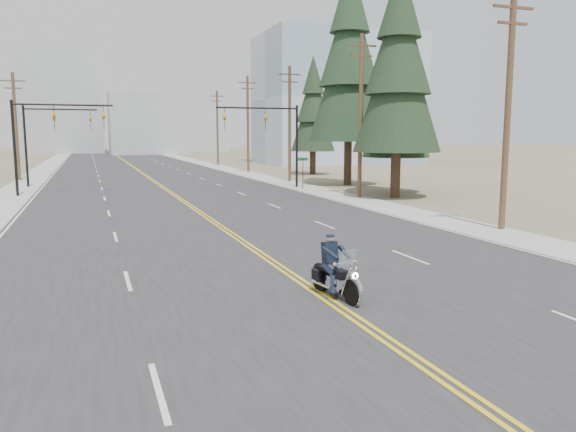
# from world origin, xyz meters

# --- Properties ---
(ground_plane) EXTENTS (400.00, 400.00, 0.00)m
(ground_plane) POSITION_xyz_m (0.00, 0.00, 0.00)
(ground_plane) COLOR #776D56
(ground_plane) RESTS_ON ground
(road) EXTENTS (20.00, 200.00, 0.01)m
(road) POSITION_xyz_m (0.00, 70.00, 0.01)
(road) COLOR #303033
(road) RESTS_ON ground
(sidewalk_left) EXTENTS (3.00, 200.00, 0.01)m
(sidewalk_left) POSITION_xyz_m (-11.50, 70.00, 0.01)
(sidewalk_left) COLOR #A5A5A0
(sidewalk_left) RESTS_ON ground
(sidewalk_right) EXTENTS (3.00, 200.00, 0.01)m
(sidewalk_right) POSITION_xyz_m (11.50, 70.00, 0.01)
(sidewalk_right) COLOR #A5A5A0
(sidewalk_right) RESTS_ON ground
(traffic_mast_left) EXTENTS (7.10, 0.26, 7.00)m
(traffic_mast_left) POSITION_xyz_m (-8.98, 32.00, 4.94)
(traffic_mast_left) COLOR black
(traffic_mast_left) RESTS_ON ground
(traffic_mast_right) EXTENTS (7.10, 0.26, 7.00)m
(traffic_mast_right) POSITION_xyz_m (8.98, 32.00, 4.94)
(traffic_mast_right) COLOR black
(traffic_mast_right) RESTS_ON ground
(traffic_mast_far) EXTENTS (6.10, 0.26, 7.00)m
(traffic_mast_far) POSITION_xyz_m (-9.31, 40.00, 4.87)
(traffic_mast_far) COLOR black
(traffic_mast_far) RESTS_ON ground
(street_sign) EXTENTS (0.90, 0.06, 2.62)m
(street_sign) POSITION_xyz_m (10.80, 30.00, 1.80)
(street_sign) COLOR black
(street_sign) RESTS_ON ground
(utility_pole_a) EXTENTS (2.20, 0.30, 11.00)m
(utility_pole_a) POSITION_xyz_m (12.50, 8.00, 5.73)
(utility_pole_a) COLOR brown
(utility_pole_a) RESTS_ON ground
(utility_pole_b) EXTENTS (2.20, 0.30, 11.50)m
(utility_pole_b) POSITION_xyz_m (12.50, 23.00, 5.98)
(utility_pole_b) COLOR brown
(utility_pole_b) RESTS_ON ground
(utility_pole_c) EXTENTS (2.20, 0.30, 11.00)m
(utility_pole_c) POSITION_xyz_m (12.50, 38.00, 5.73)
(utility_pole_c) COLOR brown
(utility_pole_c) RESTS_ON ground
(utility_pole_d) EXTENTS (2.20, 0.30, 11.50)m
(utility_pole_d) POSITION_xyz_m (12.50, 53.00, 5.98)
(utility_pole_d) COLOR brown
(utility_pole_d) RESTS_ON ground
(utility_pole_e) EXTENTS (2.20, 0.30, 11.00)m
(utility_pole_e) POSITION_xyz_m (12.50, 70.00, 5.73)
(utility_pole_e) COLOR brown
(utility_pole_e) RESTS_ON ground
(utility_pole_left) EXTENTS (2.20, 0.30, 10.50)m
(utility_pole_left) POSITION_xyz_m (-12.50, 48.00, 5.48)
(utility_pole_left) COLOR brown
(utility_pole_left) RESTS_ON ground
(glass_building) EXTENTS (24.00, 16.00, 20.00)m
(glass_building) POSITION_xyz_m (32.00, 70.00, 10.00)
(glass_building) COLOR #9EB5CC
(glass_building) RESTS_ON ground
(haze_bldg_b) EXTENTS (18.00, 14.00, 14.00)m
(haze_bldg_b) POSITION_xyz_m (8.00, 125.00, 7.00)
(haze_bldg_b) COLOR #ADB2B7
(haze_bldg_b) RESTS_ON ground
(haze_bldg_c) EXTENTS (16.00, 12.00, 18.00)m
(haze_bldg_c) POSITION_xyz_m (40.00, 110.00, 9.00)
(haze_bldg_c) COLOR #B7BCC6
(haze_bldg_c) RESTS_ON ground
(haze_bldg_d) EXTENTS (20.00, 15.00, 26.00)m
(haze_bldg_d) POSITION_xyz_m (-12.00, 140.00, 13.00)
(haze_bldg_d) COLOR #ADB2B7
(haze_bldg_d) RESTS_ON ground
(haze_bldg_e) EXTENTS (14.00, 14.00, 12.00)m
(haze_bldg_e) POSITION_xyz_m (25.00, 150.00, 6.00)
(haze_bldg_e) COLOR #B7BCC6
(haze_bldg_e) RESTS_ON ground
(motorcyclist) EXTENTS (1.29, 2.38, 1.77)m
(motorcyclist) POSITION_xyz_m (0.30, 0.22, 0.88)
(motorcyclist) COLOR black
(motorcyclist) RESTS_ON ground
(conifer_near) EXTENTS (6.20, 6.20, 16.41)m
(conifer_near) POSITION_xyz_m (14.82, 21.90, 9.42)
(conifer_near) COLOR #382619
(conifer_near) RESTS_ON ground
(conifer_mid) EXTENTS (5.22, 5.22, 13.91)m
(conifer_mid) POSITION_xyz_m (16.66, 25.10, 7.99)
(conifer_mid) COLOR #382619
(conifer_mid) RESTS_ON ground
(conifer_tall) EXTENTS (7.07, 7.07, 19.63)m
(conifer_tall) POSITION_xyz_m (16.15, 32.59, 11.28)
(conifer_tall) COLOR #382619
(conifer_tall) RESTS_ON ground
(conifer_far) EXTENTS (4.99, 4.99, 13.37)m
(conifer_far) POSITION_xyz_m (18.38, 46.50, 7.67)
(conifer_far) COLOR #382619
(conifer_far) RESTS_ON ground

